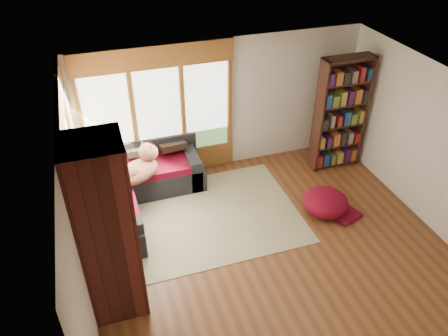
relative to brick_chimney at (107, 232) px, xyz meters
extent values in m
plane|color=brown|center=(2.40, 0.35, -1.30)|extent=(5.50, 5.50, 0.00)
plane|color=white|center=(2.40, 0.35, 1.30)|extent=(5.50, 5.50, 0.00)
cube|color=silver|center=(2.40, 2.85, 0.00)|extent=(5.50, 0.04, 2.60)
cube|color=silver|center=(2.40, -2.15, 0.00)|extent=(5.50, 0.04, 2.60)
cube|color=silver|center=(-0.35, 0.35, 0.00)|extent=(0.04, 5.00, 2.60)
cube|color=silver|center=(5.15, 0.35, 0.00)|extent=(0.04, 5.00, 2.60)
cube|color=brown|center=(1.20, 2.82, 0.05)|extent=(2.82, 0.10, 1.90)
cube|color=white|center=(1.20, 2.82, 0.05)|extent=(2.54, 0.09, 1.62)
cube|color=brown|center=(-0.32, 1.55, 0.05)|extent=(0.10, 2.62, 1.90)
cube|color=white|center=(-0.32, 1.55, 0.05)|extent=(0.09, 2.36, 1.62)
cube|color=#729261|center=(-0.29, 2.38, 0.45)|extent=(0.03, 0.72, 0.90)
cube|color=#471914|center=(0.00, 0.00, 0.00)|extent=(0.70, 0.70, 2.60)
cube|color=black|center=(0.75, 2.40, -1.09)|extent=(2.20, 0.90, 0.42)
cube|color=black|center=(0.75, 2.75, -0.69)|extent=(2.20, 0.20, 0.38)
cube|color=black|center=(1.75, 2.40, -1.00)|extent=(0.20, 0.90, 0.60)
cube|color=maroon|center=(0.65, 2.28, -0.82)|extent=(1.90, 0.66, 0.12)
cube|color=black|center=(0.10, 1.75, -1.09)|extent=(0.90, 2.20, 0.42)
cube|color=black|center=(-0.25, 1.75, -0.69)|extent=(0.20, 2.20, 0.38)
cube|color=black|center=(0.10, 0.75, -1.00)|extent=(0.90, 0.20, 0.60)
cube|color=maroon|center=(0.22, 1.40, -0.82)|extent=(0.66, 1.20, 0.12)
cube|color=maroon|center=(0.22, 2.35, -0.82)|extent=(0.66, 0.66, 0.12)
cube|color=beige|center=(1.66, 1.34, -1.29)|extent=(3.12, 2.39, 0.01)
cube|color=#3B1C13|center=(5.01, 2.13, -0.17)|extent=(0.04, 0.32, 2.27)
cube|color=#3B1C13|center=(4.07, 2.13, -0.17)|extent=(0.04, 0.32, 2.27)
cube|color=#3B1C13|center=(4.54, 2.28, -0.17)|extent=(0.97, 0.02, 2.27)
cube|color=#3B1C13|center=(4.54, 2.13, -1.24)|extent=(0.89, 0.30, 0.03)
cube|color=#3B1C13|center=(4.54, 2.13, -0.81)|extent=(0.89, 0.30, 0.03)
cube|color=#3B1C13|center=(4.54, 2.13, -0.37)|extent=(0.89, 0.30, 0.03)
cube|color=#3B1C13|center=(4.54, 2.13, 0.06)|extent=(0.89, 0.30, 0.03)
cube|color=#3B1C13|center=(4.54, 2.13, 0.49)|extent=(0.89, 0.30, 0.03)
cube|color=#3B1C13|center=(4.54, 2.13, 0.93)|extent=(0.89, 0.30, 0.03)
cube|color=#726659|center=(4.54, 2.11, -0.17)|extent=(0.85, 0.24, 2.11)
ellipsoid|color=maroon|center=(3.65, 0.83, -1.08)|extent=(0.97, 0.97, 0.43)
ellipsoid|color=brown|center=(0.63, 2.03, -0.56)|extent=(0.98, 0.94, 0.28)
sphere|color=brown|center=(0.86, 2.22, -0.42)|extent=(0.47, 0.47, 0.33)
cone|color=brown|center=(0.82, 2.19, -0.29)|extent=(0.17, 0.17, 0.15)
ellipsoid|color=#361C15|center=(0.05, 1.29, -0.58)|extent=(0.52, 0.76, 0.25)
sphere|color=#361C15|center=(0.04, 1.55, -0.46)|extent=(0.32, 0.32, 0.30)
cone|color=#361C15|center=(0.04, 1.50, -0.34)|extent=(0.12, 0.12, 0.13)
cube|color=black|center=(1.45, 2.61, -0.51)|extent=(0.45, 0.12, 0.45)
cube|color=black|center=(0.85, 2.61, -0.51)|extent=(0.45, 0.12, 0.45)
cube|color=black|center=(-0.08, 2.15, -0.51)|extent=(0.45, 0.12, 0.45)
cube|color=black|center=(-0.08, 1.05, -0.51)|extent=(0.45, 0.12, 0.45)
cube|color=maroon|center=(0.25, 2.61, -0.51)|extent=(0.42, 0.12, 0.42)
camera|label=1|loc=(0.14, -4.24, 3.70)|focal=35.00mm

